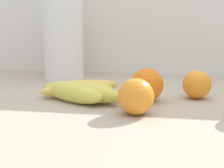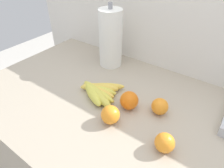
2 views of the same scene
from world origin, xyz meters
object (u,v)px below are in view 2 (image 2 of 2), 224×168
object	(u,v)px
banana_bunch	(98,91)
orange_back_left	(129,100)
orange_center	(160,106)
orange_back_right	(110,115)
paper_towel_roll	(111,39)
orange_right	(165,143)

from	to	relation	value
banana_bunch	orange_back_left	xyz separation A→B (m)	(0.15, 0.01, 0.02)
orange_center	orange_back_left	distance (m)	0.12
orange_back_right	paper_towel_roll	world-z (taller)	paper_towel_roll
orange_right	orange_center	bearing A→B (deg)	119.69
banana_bunch	orange_back_left	bearing A→B (deg)	2.82
orange_center	orange_back_left	xyz separation A→B (m)	(-0.11, -0.04, 0.00)
banana_bunch	orange_back_right	world-z (taller)	orange_back_right
banana_bunch	paper_towel_roll	size ratio (longest dim) A/B	0.66
banana_bunch	orange_right	bearing A→B (deg)	-15.34
banana_bunch	orange_back_left	distance (m)	0.15
orange_right	orange_back_left	bearing A→B (deg)	152.10
orange_back_right	paper_towel_roll	bearing A→B (deg)	125.93
orange_right	orange_back_right	world-z (taller)	orange_back_right
banana_bunch	orange_back_right	xyz separation A→B (m)	(0.14, -0.10, 0.02)
orange_center	orange_back_right	size ratio (longest dim) A/B	0.93
banana_bunch	orange_right	distance (m)	0.36
orange_back_left	orange_back_right	size ratio (longest dim) A/B	1.06
orange_right	orange_back_right	bearing A→B (deg)	-179.26
banana_bunch	orange_center	world-z (taller)	orange_center
orange_center	orange_back_right	xyz separation A→B (m)	(-0.13, -0.15, 0.00)
orange_back_right	banana_bunch	bearing A→B (deg)	144.74
orange_back_left	paper_towel_roll	world-z (taller)	paper_towel_roll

